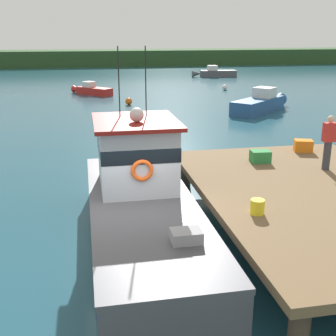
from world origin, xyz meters
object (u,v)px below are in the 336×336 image
at_px(main_fishing_boat, 140,202).
at_px(moored_boat_near_channel, 92,90).
at_px(bait_bucket, 257,207).
at_px(moored_boat_far_left, 261,103).
at_px(crate_stack_mid_dock, 260,156).
at_px(crate_single_by_cleat, 303,146).
at_px(moored_boat_mid_harbor, 215,73).
at_px(mooring_buoy_channel_marker, 129,101).
at_px(deckhand_by_the_boat, 328,142).
at_px(mooring_buoy_inshore, 225,87).

xyz_separation_m(main_fishing_boat, moored_boat_near_channel, (-0.61, 27.71, -0.64)).
relative_size(bait_bucket, moored_boat_far_left, 0.06).
relative_size(main_fishing_boat, crate_stack_mid_dock, 16.33).
bearing_deg(crate_single_by_cleat, bait_bucket, -127.15).
distance_m(moored_boat_mid_harbor, mooring_buoy_channel_marker, 22.51).
height_order(crate_stack_mid_dock, moored_boat_far_left, crate_stack_mid_dock).
relative_size(crate_single_by_cleat, moored_boat_mid_harbor, 0.11).
relative_size(moored_boat_far_left, moored_boat_mid_harbor, 1.02).
height_order(deckhand_by_the_boat, moored_boat_far_left, deckhand_by_the_boat).
bearing_deg(moored_boat_near_channel, crate_stack_mid_dock, -79.56).
bearing_deg(crate_stack_mid_dock, bait_bucket, -113.34).
bearing_deg(bait_bucket, moored_boat_far_left, 67.07).
xyz_separation_m(moored_boat_near_channel, mooring_buoy_inshore, (12.18, 0.68, -0.12)).
xyz_separation_m(bait_bucket, deckhand_by_the_boat, (3.28, 2.73, 0.69)).
bearing_deg(mooring_buoy_inshore, moored_boat_near_channel, -176.82).
height_order(main_fishing_boat, moored_boat_near_channel, main_fishing_boat).
bearing_deg(moored_boat_near_channel, mooring_buoy_channel_marker, -67.64).
relative_size(main_fishing_boat, crate_single_by_cleat, 16.33).
relative_size(moored_boat_mid_harbor, mooring_buoy_inshore, 10.85).
height_order(moored_boat_far_left, moored_boat_near_channel, moored_boat_far_left).
distance_m(crate_stack_mid_dock, mooring_buoy_inshore, 27.33).
bearing_deg(moored_boat_near_channel, main_fishing_boat, -88.73).
height_order(bait_bucket, moored_boat_far_left, moored_boat_far_left).
xyz_separation_m(deckhand_by_the_boat, moored_boat_mid_harbor, (8.54, 39.32, -1.60)).
xyz_separation_m(main_fishing_boat, moored_boat_far_left, (10.44, 17.19, -0.47)).
bearing_deg(bait_bucket, moored_boat_near_channel, 95.94).
bearing_deg(deckhand_by_the_boat, bait_bucket, -140.18).
distance_m(bait_bucket, moored_boat_mid_harbor, 43.69).
relative_size(bait_bucket, moored_boat_near_channel, 0.09).
bearing_deg(main_fishing_boat, deckhand_by_the_boat, 10.20).
relative_size(bait_bucket, mooring_buoy_inshore, 0.69).
height_order(main_fishing_boat, moored_boat_mid_harbor, main_fishing_boat).
bearing_deg(bait_bucket, mooring_buoy_channel_marker, 91.28).
relative_size(crate_stack_mid_dock, mooring_buoy_inshore, 1.22).
height_order(crate_stack_mid_dock, mooring_buoy_channel_marker, crate_stack_mid_dock).
bearing_deg(deckhand_by_the_boat, crate_single_by_cleat, 80.96).
distance_m(deckhand_by_the_boat, moored_boat_near_channel, 27.48).
relative_size(bait_bucket, moored_boat_mid_harbor, 0.06).
bearing_deg(mooring_buoy_inshore, deckhand_by_the_boat, -102.05).
bearing_deg(moored_boat_near_channel, bait_bucket, -84.06).
relative_size(crate_single_by_cleat, moored_boat_near_channel, 0.17).
bearing_deg(crate_single_by_cleat, deckhand_by_the_boat, -99.04).
distance_m(deckhand_by_the_boat, mooring_buoy_channel_marker, 20.92).
bearing_deg(main_fishing_boat, crate_single_by_cleat, 26.74).
relative_size(crate_stack_mid_dock, moored_boat_near_channel, 0.17).
bearing_deg(crate_single_by_cleat, mooring_buoy_channel_marker, 102.57).
bearing_deg(moored_boat_mid_harbor, main_fishing_boat, -109.47).
bearing_deg(main_fishing_boat, bait_bucket, -34.82).
distance_m(moored_boat_far_left, mooring_buoy_channel_marker, 9.56).
height_order(moored_boat_near_channel, moored_boat_mid_harbor, moored_boat_mid_harbor).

